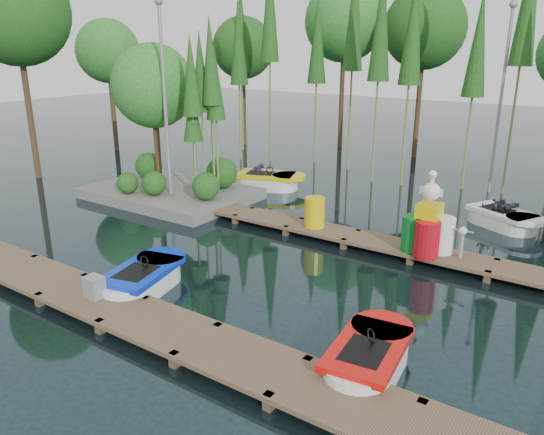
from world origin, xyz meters
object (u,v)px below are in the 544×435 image
Objects in this scene: yellow_barrel at (315,212)px; utility_cabinet at (94,287)px; boat_blue at (143,279)px; boat_yellow_far at (267,181)px; island at (166,114)px; drum_cluster at (428,230)px; boat_red at (368,358)px.

utility_cabinet is at bearing -103.34° from yellow_barrel.
boat_yellow_far reaches higher than boat_blue.
island is 2.29× the size of boat_blue.
boat_yellow_far is 9.04m from drum_cluster.
island is 13.52m from boat_red.
boat_yellow_far is (2.55, 3.03, -2.86)m from island.
utility_cabinet is 0.53× the size of yellow_barrel.
drum_cluster is (-0.84, 5.54, 0.72)m from boat_red.
island is at bearing 143.92° from boat_red.
boat_blue is 1.28× the size of drum_cluster.
island is 7.48m from yellow_barrel.
boat_blue is at bearing -105.06° from yellow_barrel.
utility_cabinet is at bearing -109.01° from boat_blue.
island reaches higher than boat_blue.
boat_blue is 5.89× the size of utility_cabinet.
island is at bearing 117.06° from boat_blue.
island reaches higher than boat_red.
boat_blue is 9.95m from boat_yellow_far.
drum_cluster reaches higher than boat_blue.
island is 9.82m from utility_cabinet.
utility_cabinet is at bearing -55.39° from island.
yellow_barrel reaches higher than boat_blue.
boat_blue is 1.06× the size of boat_red.
yellow_barrel is 0.41× the size of drum_cluster.
island is 2.93× the size of drum_cluster.
island reaches higher than utility_cabinet.
boat_yellow_far is at bearing 153.83° from drum_cluster.
boat_red is 7.25m from yellow_barrel.
boat_blue reaches higher than boat_red.
yellow_barrel is at bearing 61.62° from boat_blue.
boat_red is (11.49, -6.49, -2.93)m from island.
yellow_barrel is at bearing 121.38° from boat_red.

